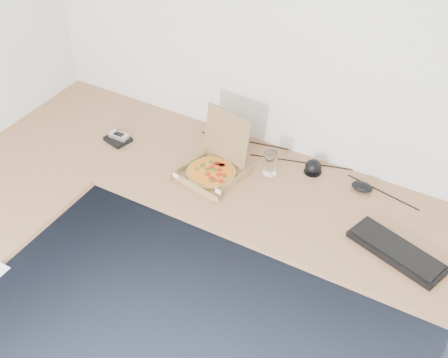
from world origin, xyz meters
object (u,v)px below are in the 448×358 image
Objects in this scene: desk at (122,210)px; keyboard at (396,251)px; pizza_box at (213,169)px; wallet at (118,139)px; drinking_glass at (270,163)px.

desk is 1.25m from keyboard.
keyboard is (1.20, 0.33, 0.04)m from desk.
wallet is at bearing -167.73° from pizza_box.
desk is at bearing -146.74° from keyboard.
drinking_glass is at bearing 24.55° from wallet.
drinking_glass is 0.99× the size of wallet.
desk is at bearing -131.64° from drinking_glass.
pizza_box is at bearing -147.85° from drinking_glass.
desk is 0.51m from wallet.
keyboard is (0.95, -0.07, -0.02)m from pizza_box.
keyboard is at bearing 15.47° from desk.
pizza_box is at bearing -166.54° from keyboard.
keyboard is at bearing 11.21° from wallet.
keyboard is at bearing 7.16° from pizza_box.
drinking_glass is 0.83m from wallet.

